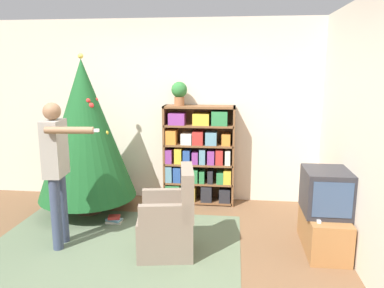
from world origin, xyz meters
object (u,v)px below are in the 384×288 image
Objects in this scene: christmas_tree at (85,130)px; television at (326,191)px; bookshelf at (198,156)px; armchair at (169,224)px; potted_plant at (179,92)px; standing_person at (57,164)px.

television is at bearing -14.37° from christmas_tree.
bookshelf reaches higher than armchair.
television is at bearing -40.69° from bookshelf.
television is at bearing -36.26° from potted_plant.
christmas_tree is at bearing 165.63° from television.
standing_person reaches higher than television.
standing_person is (-1.35, -1.52, 0.24)m from bookshelf.
christmas_tree is 2.28× the size of armchair.
armchair is at bearing -170.81° from television.
standing_person is (-1.20, 0.02, 0.61)m from armchair.
potted_plant is (-1.75, 1.28, 0.94)m from television.
christmas_tree is (-2.92, 0.75, 0.47)m from television.
christmas_tree is 1.82m from armchair.
christmas_tree is 1.34× the size of standing_person.
christmas_tree reaches higher than television.
christmas_tree is 6.39× the size of potted_plant.
christmas_tree is 1.01m from standing_person.
bookshelf is at bearing -1.79° from potted_plant.
potted_plant is (-0.12, 1.54, 1.27)m from armchair.
potted_plant is (1.08, 1.52, 0.67)m from standing_person.
armchair is (1.29, -1.01, -0.80)m from christmas_tree.
bookshelf is at bearing 133.37° from standing_person.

